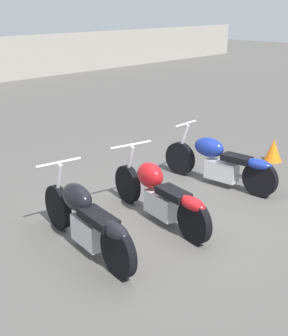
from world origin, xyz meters
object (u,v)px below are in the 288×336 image
object	(u,v)px
traffic_cone_near	(273,150)
motorcycle_slot_2	(220,162)
motorcycle_slot_0	(86,219)
motorcycle_slot_1	(160,194)

from	to	relation	value
traffic_cone_near	motorcycle_slot_2	bearing A→B (deg)	178.98
motorcycle_slot_2	motorcycle_slot_0	bearing A→B (deg)	179.74
motorcycle_slot_0	motorcycle_slot_2	distance (m)	2.90
motorcycle_slot_2	traffic_cone_near	world-z (taller)	motorcycle_slot_2
traffic_cone_near	motorcycle_slot_0	bearing A→B (deg)	-179.20
motorcycle_slot_0	traffic_cone_near	world-z (taller)	motorcycle_slot_0
motorcycle_slot_2	traffic_cone_near	bearing A→B (deg)	-3.16
motorcycle_slot_0	motorcycle_slot_1	xyz separation A→B (m)	(1.21, -0.09, -0.02)
motorcycle_slot_0	motorcycle_slot_1	bearing A→B (deg)	6.44
motorcycle_slot_2	traffic_cone_near	xyz separation A→B (m)	(1.73, -0.03, -0.19)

